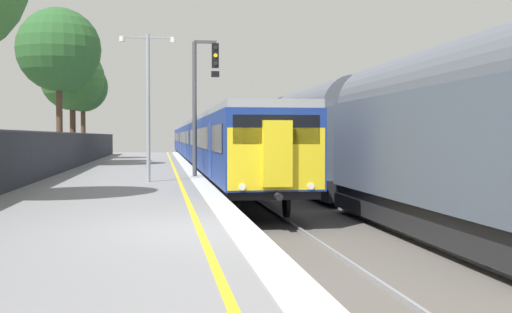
% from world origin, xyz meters
% --- Properties ---
extents(ground, '(17.40, 110.00, 1.21)m').
position_xyz_m(ground, '(2.64, 0.00, -0.61)').
color(ground, gray).
extents(commuter_train_at_platform, '(2.83, 64.48, 3.81)m').
position_xyz_m(commuter_train_at_platform, '(2.10, 37.84, 1.27)').
color(commuter_train_at_platform, navy).
rests_on(commuter_train_at_platform, ground).
extents(freight_train_adjacent_track, '(2.60, 37.61, 4.85)m').
position_xyz_m(freight_train_adjacent_track, '(6.10, 17.13, 1.66)').
color(freight_train_adjacent_track, '#232326').
rests_on(freight_train_adjacent_track, ground).
extents(signal_gantry, '(1.10, 0.24, 5.54)m').
position_xyz_m(signal_gantry, '(0.60, 14.94, 3.43)').
color(signal_gantry, '#47474C').
rests_on(signal_gantry, ground).
extents(platform_lamp_mid, '(2.00, 0.20, 5.28)m').
position_xyz_m(platform_lamp_mid, '(-1.46, 12.09, 3.14)').
color(platform_lamp_mid, '#93999E').
rests_on(platform_lamp_mid, ground).
extents(background_tree_centre, '(3.92, 3.92, 7.16)m').
position_xyz_m(background_tree_centre, '(-6.35, 29.59, 5.05)').
color(background_tree_centre, '#473323').
rests_on(background_tree_centre, ground).
extents(background_tree_right, '(4.55, 4.55, 8.63)m').
position_xyz_m(background_tree_right, '(-6.46, 24.95, 6.24)').
color(background_tree_right, '#473323').
rests_on(background_tree_right, ground).
extents(background_tree_back, '(3.57, 3.57, 6.99)m').
position_xyz_m(background_tree_back, '(-6.59, 36.56, 5.07)').
color(background_tree_back, '#473323').
rests_on(background_tree_back, ground).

